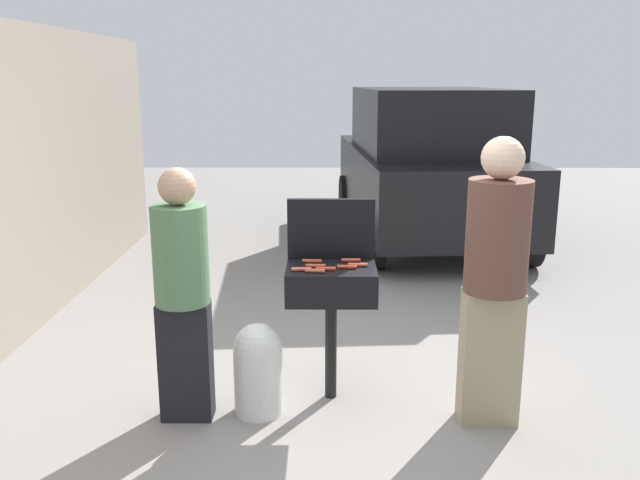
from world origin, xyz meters
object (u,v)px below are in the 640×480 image
at_px(hot_dog_0, 301,269).
at_px(hot_dog_3, 351,260).
at_px(hot_dog_4, 326,269).
at_px(person_right, 495,273).
at_px(propane_tank, 258,367).
at_px(hot_dog_6, 358,265).
at_px(hot_dog_7, 347,267).
at_px(hot_dog_5, 315,271).
at_px(person_left, 182,287).
at_px(bbq_grill, 331,288).
at_px(hot_dog_1, 316,266).
at_px(hot_dog_2, 312,261).
at_px(parked_minivan, 426,164).

relative_size(hot_dog_0, hot_dog_3, 1.00).
height_order(hot_dog_4, person_right, person_right).
bearing_deg(person_right, propane_tank, 10.52).
height_order(hot_dog_6, hot_dog_7, same).
bearing_deg(hot_dog_3, person_right, -27.62).
bearing_deg(hot_dog_6, hot_dog_5, -152.95).
bearing_deg(person_left, propane_tank, 0.50).
xyz_separation_m(bbq_grill, hot_dog_1, (-0.10, -0.01, 0.16)).
height_order(bbq_grill, hot_dog_6, hot_dog_6).
bearing_deg(hot_dog_2, hot_dog_6, -15.98).
height_order(bbq_grill, person_left, person_left).
height_order(hot_dog_5, parked_minivan, parked_minivan).
xyz_separation_m(hot_dog_7, propane_tank, (-0.58, -0.19, -0.63)).
xyz_separation_m(hot_dog_5, person_left, (-0.83, -0.16, -0.06)).
xyz_separation_m(hot_dog_3, parked_minivan, (1.19, 4.58, 0.08)).
bearing_deg(person_left, hot_dog_6, 7.31).
height_order(hot_dog_3, hot_dog_4, same).
bearing_deg(hot_dog_5, hot_dog_0, 157.23).
xyz_separation_m(hot_dog_4, hot_dog_7, (0.14, 0.05, 0.00)).
relative_size(hot_dog_2, parked_minivan, 0.03).
bearing_deg(hot_dog_6, person_left, -164.62).
height_order(hot_dog_2, hot_dog_6, same).
xyz_separation_m(hot_dog_3, hot_dog_5, (-0.24, -0.26, 0.00)).
xyz_separation_m(hot_dog_6, parked_minivan, (1.15, 4.70, 0.08)).
distance_m(hot_dog_0, hot_dog_4, 0.16).
bearing_deg(hot_dog_3, person_left, -158.57).
bearing_deg(person_left, hot_dog_5, 2.92).
bearing_deg(hot_dog_5, hot_dog_6, 27.05).
xyz_separation_m(hot_dog_5, parked_minivan, (1.43, 4.84, 0.08)).
bearing_deg(hot_dog_5, propane_tank, -166.11).
xyz_separation_m(hot_dog_3, person_right, (0.87, -0.45, 0.04)).
bearing_deg(hot_dog_4, propane_tank, -162.38).
height_order(hot_dog_6, propane_tank, hot_dog_6).
xyz_separation_m(hot_dog_1, hot_dog_4, (0.07, -0.07, 0.00)).
bearing_deg(bbq_grill, hot_dog_0, -154.10).
distance_m(hot_dog_6, person_left, 1.15).
bearing_deg(hot_dog_6, bbq_grill, -175.76).
bearing_deg(propane_tank, hot_dog_3, 29.76).
relative_size(hot_dog_3, parked_minivan, 0.03).
relative_size(hot_dog_4, person_left, 0.08).
bearing_deg(hot_dog_1, hot_dog_5, -91.57).
bearing_deg(bbq_grill, person_right, -18.04).
xyz_separation_m(hot_dog_1, parked_minivan, (1.43, 4.72, 0.08)).
bearing_deg(hot_dog_5, hot_dog_2, 95.59).
height_order(hot_dog_4, person_left, person_left).
height_order(hot_dog_1, hot_dog_4, same).
distance_m(hot_dog_3, hot_dog_7, 0.17).
relative_size(hot_dog_4, person_right, 0.07).
xyz_separation_m(hot_dog_2, hot_dog_3, (0.26, 0.03, 0.00)).
relative_size(hot_dog_3, person_right, 0.07).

